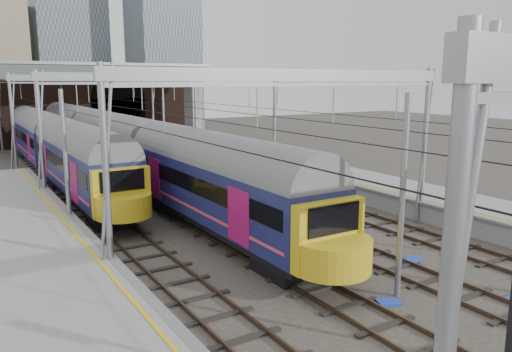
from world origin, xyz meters
TOP-DOWN VIEW (x-y plane):
  - ground at (0.00, 0.00)m, footprint 160.00×160.00m
  - tracks at (0.00, 15.00)m, footprint 14.40×80.00m
  - overhead_line at (0.00, 21.49)m, footprint 16.80×80.00m
  - retaining_wall at (1.40, 51.93)m, footprint 28.00×2.75m
  - overbridge at (0.00, 46.00)m, footprint 28.00×3.00m
  - city_skyline at (2.73, 70.48)m, footprint 37.50×27.50m
  - train_main at (-2.00, 36.94)m, footprint 2.93×67.63m
  - train_second at (-6.00, 30.06)m, footprint 2.85×32.98m
  - equip_cover_a at (-0.66, 1.75)m, footprint 0.89×0.76m
  - equip_cover_b at (3.10, 4.05)m, footprint 0.94×0.78m

SIDE VIEW (x-z plane):
  - ground at x=0.00m, z-range 0.00..0.00m
  - tracks at x=0.00m, z-range -0.09..0.13m
  - equip_cover_a at x=-0.66m, z-range 0.00..0.09m
  - equip_cover_b at x=3.10m, z-range 0.00..0.09m
  - train_second at x=-6.00m, z-range 0.07..4.96m
  - train_main at x=-2.00m, z-range 0.07..5.06m
  - retaining_wall at x=1.40m, z-range -0.17..8.83m
  - overhead_line at x=0.00m, z-range 2.57..10.57m
  - overbridge at x=0.00m, z-range 2.64..11.89m
  - city_skyline at x=2.73m, z-range -12.91..47.09m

